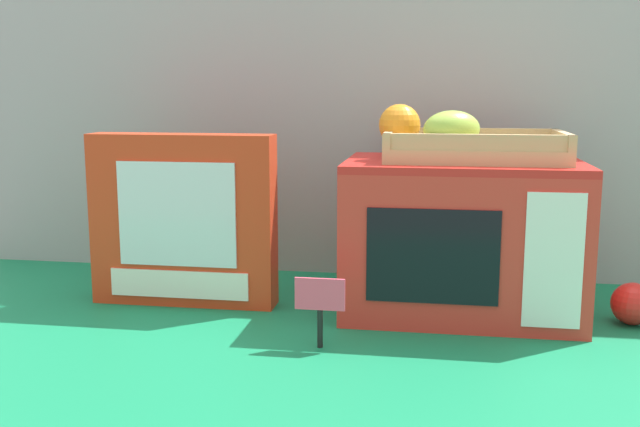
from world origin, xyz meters
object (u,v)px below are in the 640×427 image
object	(u,v)px
toy_microwave	(461,237)
price_sign	(320,302)
cookie_set_box	(183,220)
loose_toy_apple	(633,304)
food_groups_crate	(460,144)

from	to	relation	value
toy_microwave	price_sign	size ratio (longest dim) A/B	3.69
cookie_set_box	loose_toy_apple	world-z (taller)	cookie_set_box
food_groups_crate	toy_microwave	bearing A→B (deg)	42.68
toy_microwave	price_sign	distance (m)	0.29
food_groups_crate	price_sign	bearing A→B (deg)	-133.08
toy_microwave	cookie_set_box	xyz separation A→B (m)	(-0.45, -0.03, 0.02)
cookie_set_box	food_groups_crate	bearing A→B (deg)	3.32
loose_toy_apple	cookie_set_box	bearing A→B (deg)	-179.90
food_groups_crate	price_sign	xyz separation A→B (m)	(-0.19, -0.20, -0.21)
cookie_set_box	price_sign	distance (m)	0.32
cookie_set_box	toy_microwave	bearing A→B (deg)	4.09
food_groups_crate	cookie_set_box	size ratio (longest dim) A/B	0.93
price_sign	cookie_set_box	bearing A→B (deg)	145.74
cookie_set_box	loose_toy_apple	bearing A→B (deg)	0.10
food_groups_crate	loose_toy_apple	distance (m)	0.36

